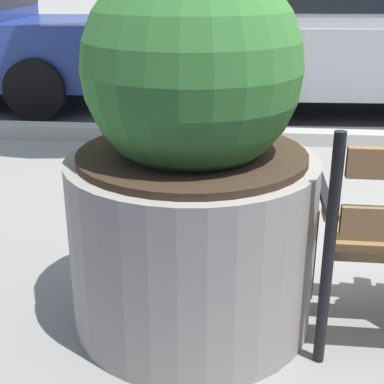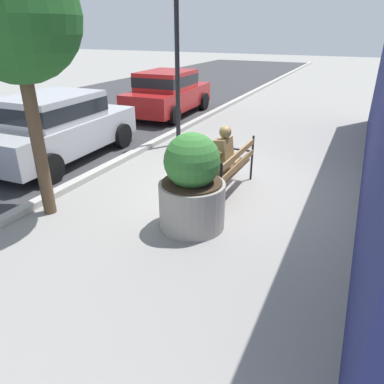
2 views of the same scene
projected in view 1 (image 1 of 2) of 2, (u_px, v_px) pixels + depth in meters
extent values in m
cube|color=#38383A|center=(332.00, 66.00, 9.30)|extent=(60.00, 9.00, 0.01)
cylinder|color=black|center=(312.00, 256.00, 2.61)|extent=(0.04, 0.04, 0.45)
cylinder|color=black|center=(328.00, 255.00, 2.08)|extent=(0.04, 0.04, 0.95)
cube|color=black|center=(324.00, 192.00, 2.28)|extent=(0.04, 0.48, 0.03)
cylinder|color=gray|center=(192.00, 241.00, 2.42)|extent=(1.04, 1.04, 0.75)
cylinder|color=#38281C|center=(192.00, 155.00, 2.28)|extent=(0.94, 0.94, 0.03)
sphere|color=#387A33|center=(192.00, 68.00, 2.15)|extent=(0.86, 0.86, 0.86)
cylinder|color=brown|center=(143.00, 5.00, 4.43)|extent=(0.21, 0.21, 2.43)
cylinder|color=black|center=(76.00, 64.00, 7.43)|extent=(0.65, 0.25, 0.64)
cylinder|color=black|center=(36.00, 89.00, 5.85)|extent=(0.65, 0.25, 0.64)
cube|color=#B7B7BC|center=(378.00, 55.00, 6.15)|extent=(4.17, 1.88, 0.70)
cylinder|color=black|center=(252.00, 69.00, 7.11)|extent=(0.65, 0.25, 0.64)
cylinder|color=black|center=(260.00, 96.00, 5.53)|extent=(0.65, 0.25, 0.64)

